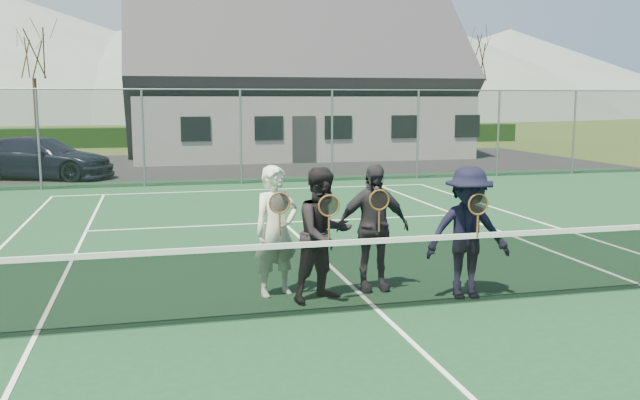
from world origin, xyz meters
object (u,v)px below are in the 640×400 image
at_px(tennis_net, 378,271).
at_px(player_a, 276,231).
at_px(clubhouse, 296,72).
at_px(player_c, 373,227).
at_px(player_d, 468,233).
at_px(player_b, 324,234).
at_px(car_c, 41,158).

distance_m(tennis_net, player_a, 1.55).
relative_size(clubhouse, player_c, 8.67).
bearing_deg(clubhouse, player_d, -96.32).
bearing_deg(clubhouse, player_a, -102.57).
bearing_deg(player_d, player_b, 169.54).
bearing_deg(player_d, car_c, 115.41).
xyz_separation_m(tennis_net, clubhouse, (4.00, 24.00, 3.45)).
xyz_separation_m(clubhouse, player_a, (-5.13, -23.00, -3.07)).
relative_size(clubhouse, player_b, 8.67).
distance_m(clubhouse, player_b, 24.02).
bearing_deg(tennis_net, player_d, 10.59).
bearing_deg(player_c, car_c, 112.96).
distance_m(car_c, tennis_net, 17.87).
bearing_deg(clubhouse, tennis_net, -99.46).
bearing_deg(player_b, car_c, 110.09).
xyz_separation_m(player_a, player_b, (0.58, -0.39, -0.00)).
height_order(player_a, player_d, same).
height_order(tennis_net, player_d, player_d).
xyz_separation_m(car_c, clubhouse, (10.43, 7.33, 3.28)).
relative_size(player_b, player_d, 1.00).
bearing_deg(player_a, player_d, -16.56).
distance_m(tennis_net, clubhouse, 24.57).
bearing_deg(player_b, tennis_net, -47.86).
bearing_deg(tennis_net, player_c, 75.56).
bearing_deg(car_c, player_d, -132.39).
relative_size(tennis_net, player_a, 6.49).
distance_m(tennis_net, player_b, 0.91).
bearing_deg(player_a, player_b, -33.96).
bearing_deg(player_c, player_a, 177.17).
xyz_separation_m(clubhouse, player_c, (-3.76, -23.07, -3.07)).
distance_m(player_b, player_c, 0.85).
xyz_separation_m(clubhouse, player_d, (-2.63, -23.74, -3.07)).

